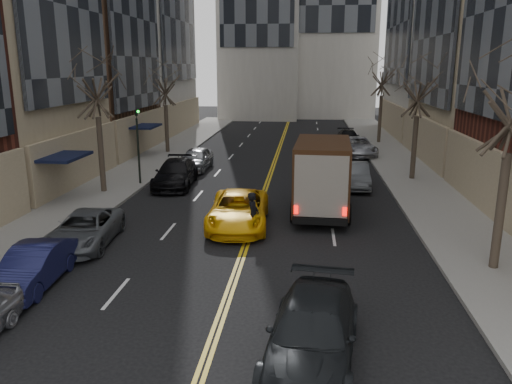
{
  "coord_description": "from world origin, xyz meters",
  "views": [
    {
      "loc": [
        2.27,
        -5.75,
        6.9
      ],
      "look_at": [
        0.42,
        12.58,
        2.2
      ],
      "focal_mm": 35.0,
      "sensor_mm": 36.0,
      "label": 1
    }
  ],
  "objects_px": {
    "observer_sedan": "(312,333)",
    "ups_truck": "(322,177)",
    "taxi": "(238,210)",
    "pedestrian": "(253,215)"
  },
  "relations": [
    {
      "from": "ups_truck",
      "to": "pedestrian",
      "type": "relative_size",
      "value": 3.44
    },
    {
      "from": "observer_sedan",
      "to": "taxi",
      "type": "distance_m",
      "value": 10.48
    },
    {
      "from": "pedestrian",
      "to": "observer_sedan",
      "type": "bearing_deg",
      "value": -157.79
    },
    {
      "from": "pedestrian",
      "to": "ups_truck",
      "type": "bearing_deg",
      "value": -29.45
    },
    {
      "from": "ups_truck",
      "to": "pedestrian",
      "type": "distance_m",
      "value": 4.89
    },
    {
      "from": "observer_sedan",
      "to": "ups_truck",
      "type": "bearing_deg",
      "value": 94.51
    },
    {
      "from": "taxi",
      "to": "pedestrian",
      "type": "height_order",
      "value": "pedestrian"
    },
    {
      "from": "ups_truck",
      "to": "taxi",
      "type": "height_order",
      "value": "ups_truck"
    },
    {
      "from": "ups_truck",
      "to": "taxi",
      "type": "relative_size",
      "value": 1.21
    },
    {
      "from": "taxi",
      "to": "observer_sedan",
      "type": "bearing_deg",
      "value": -75.65
    }
  ]
}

